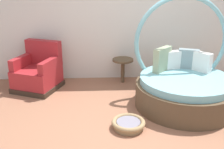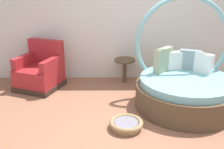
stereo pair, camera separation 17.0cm
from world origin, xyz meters
name	(u,v)px [view 1 (the left image)]	position (x,y,z in m)	size (l,w,h in m)	color
ground_plane	(130,131)	(0.00, 0.00, -0.01)	(8.00, 8.00, 0.02)	#936047
back_wall	(120,16)	(0.00, 2.27, 1.36)	(8.00, 0.12, 2.72)	silver
round_daybed	(184,84)	(1.03, 0.84, 0.38)	(1.71, 1.71, 1.88)	brown
red_armchair	(38,73)	(-1.68, 1.69, 0.33)	(1.03, 1.03, 0.94)	#38281E
pet_basket	(128,124)	(-0.02, 0.07, 0.07)	(0.51, 0.51, 0.13)	#9E7F56
side_table	(123,63)	(0.05, 1.93, 0.43)	(0.44, 0.44, 0.52)	brown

